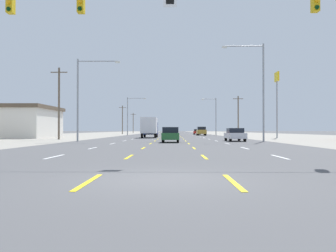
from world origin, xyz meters
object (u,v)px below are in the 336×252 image
Objects in this scene: streetlight_right_row_0 at (259,85)px; suv_far_right_far at (201,131)px; hatchback_center_turn_midfar at (172,132)px; hatchback_center_turn_farthest at (173,131)px; box_truck_inner_left_mid at (150,126)px; sedan_far_right_farther at (197,132)px; pole_sign_right_row_1 at (277,90)px; hatchback_center_turn_nearest at (170,135)px; streetlight_left_row_0 at (83,93)px; streetlight_left_row_1 at (130,113)px; streetlight_right_row_1 at (214,114)px; sedan_far_right_near at (235,134)px.

suv_far_right_far is at bearing 94.25° from streetlight_right_row_0.
hatchback_center_turn_midfar and hatchback_center_turn_farthest have the same top height.
box_truck_inner_left_mid is 37.99m from sedan_far_right_farther.
hatchback_center_turn_nearest is at bearing -132.11° from pole_sign_right_row_1.
sedan_far_right_farther is at bearing 103.98° from pole_sign_right_row_1.
suv_far_right_far is at bearing -77.69° from hatchback_center_turn_farthest.
streetlight_left_row_0 reaches higher than sedan_far_right_farther.
streetlight_left_row_1 is 1.02× the size of streetlight_right_row_1.
hatchback_center_turn_farthest is 56.77m from pole_sign_right_row_1.
box_truck_inner_left_mid is 15.10m from hatchback_center_turn_midfar.
hatchback_center_turn_midfar is at bearing 103.05° from sedan_far_right_near.
sedan_far_right_near is at bearing -122.42° from pole_sign_right_row_1.
pole_sign_right_row_1 reaches higher than sedan_far_right_near.
sedan_far_right_near is 31.95m from hatchback_center_turn_midfar.
sedan_far_right_near is 1.00× the size of sedan_far_right_farther.
streetlight_right_row_0 reaches higher than hatchback_center_turn_farthest.
sedan_far_right_near is 0.50× the size of streetlight_left_row_0.
hatchback_center_turn_midfar is 0.38× the size of pole_sign_right_row_1.
sedan_far_right_near is at bearing -56.96° from box_truck_inner_left_mid.
sedan_far_right_farther is 0.44× the size of pole_sign_right_row_1.
hatchback_center_turn_midfar reaches higher than sedan_far_right_farther.
hatchback_center_turn_midfar is 37.32m from hatchback_center_turn_farthest.
suv_far_right_far reaches higher than hatchback_center_turn_nearest.
streetlight_left_row_0 is at bearing -89.92° from streetlight_left_row_1.
streetlight_left_row_1 is (-6.18, 22.54, 3.33)m from box_truck_inner_left_mid.
hatchback_center_turn_farthest is (-6.54, 29.94, -0.24)m from suv_far_right_far.
pole_sign_right_row_1 is at bearing -68.11° from suv_far_right_far.
sedan_far_right_near is at bearing -84.14° from hatchback_center_turn_farthest.
suv_far_right_far reaches higher than hatchback_center_turn_farthest.
hatchback_center_turn_nearest is 1.00× the size of hatchback_center_turn_midfar.
streetlight_left_row_1 is (-9.71, 42.69, 4.39)m from hatchback_center_turn_nearest.
hatchback_center_turn_farthest is (0.18, 37.32, 0.00)m from hatchback_center_turn_midfar.
pole_sign_right_row_1 is 35.91m from streetlight_left_row_1.
suv_far_right_far is 40.01m from streetlight_right_row_0.
pole_sign_right_row_1 reaches higher than hatchback_center_turn_midfar.
streetlight_right_row_1 reaches higher than hatchback_center_turn_midfar.
streetlight_right_row_0 reaches higher than suv_far_right_far.
streetlight_left_row_1 is (-26.08, 24.58, -2.24)m from pole_sign_right_row_1.
hatchback_center_turn_farthest is (-6.60, 15.41, 0.03)m from sedan_far_right_farther.
suv_far_right_far reaches higher than sedan_far_right_farther.
sedan_far_right_farther is at bearing -66.82° from hatchback_center_turn_farthest.
hatchback_center_turn_nearest is 0.37× the size of streetlight_right_row_0.
suv_far_right_far is at bearing 65.08° from box_truck_inner_left_mid.
pole_sign_right_row_1 is 1.13× the size of streetlight_left_row_0.
pole_sign_right_row_1 is at bearing 57.58° from sedan_far_right_near.
box_truck_inner_left_mid is at bearing 70.75° from streetlight_left_row_0.
streetlight_right_row_1 is (13.28, 22.54, 3.14)m from box_truck_inner_left_mid.
streetlight_left_row_0 is at bearing -176.39° from sedan_far_right_near.
sedan_far_right_farther is at bearing 72.81° from hatchback_center_turn_midfar.
streetlight_left_row_0 is (-26.02, -15.50, -2.06)m from pole_sign_right_row_1.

